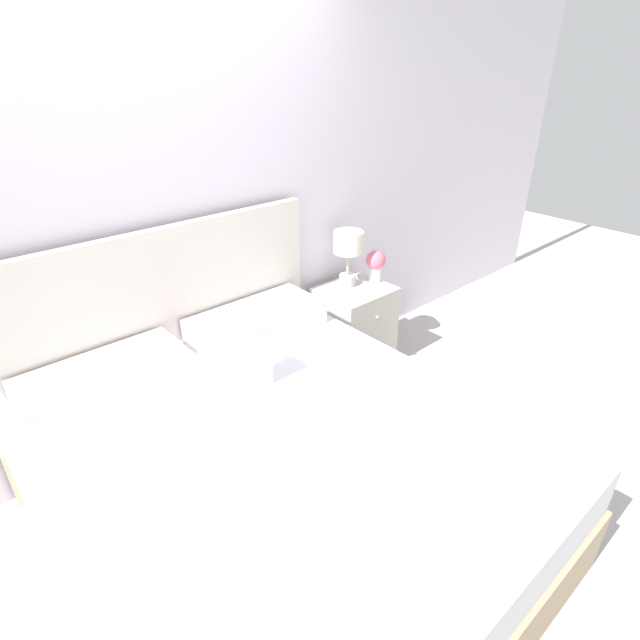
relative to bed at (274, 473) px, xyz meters
The scene contains 6 objects.
ground_plane 1.02m from the bed, 90.00° to the left, with size 12.00×12.00×0.00m, color #BCB7B2.
wall_back 1.43m from the bed, 90.00° to the left, with size 8.00×0.06×2.60m.
bed is the anchor object (origin of this frame).
nightstand 1.46m from the bed, 30.74° to the left, with size 0.48×0.43×0.61m.
table_lamp 1.59m from the bed, 33.20° to the left, with size 0.20×0.20×0.38m.
flower_vase 1.67m from the bed, 27.09° to the left, with size 0.13×0.13×0.23m.
Camera 1 is at (-0.95, -2.36, 2.01)m, focal length 28.00 mm.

